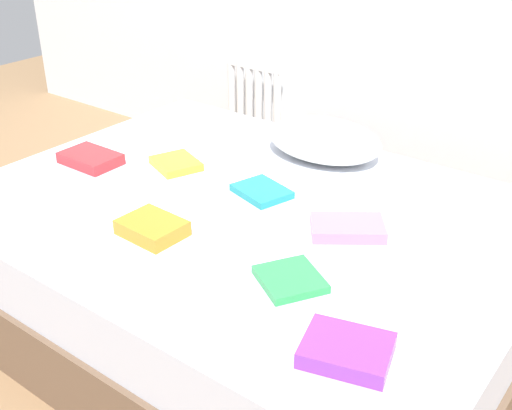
{
  "coord_description": "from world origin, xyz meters",
  "views": [
    {
      "loc": [
        1.22,
        -1.56,
        1.54
      ],
      "look_at": [
        0.0,
        0.05,
        0.48
      ],
      "focal_mm": 44.55,
      "sensor_mm": 36.0,
      "label": 1
    }
  ],
  "objects_px": {
    "bed": "(248,266)",
    "textbook_pink": "(347,228)",
    "textbook_green": "(290,279)",
    "textbook_orange": "(152,228)",
    "textbook_red": "(91,158)",
    "radiator": "(254,107)",
    "textbook_teal": "(262,191)",
    "pillow": "(324,140)",
    "textbook_purple": "(347,350)",
    "textbook_yellow": "(176,164)"
  },
  "relations": [
    {
      "from": "bed",
      "to": "textbook_teal",
      "type": "height_order",
      "value": "textbook_teal"
    },
    {
      "from": "textbook_red",
      "to": "textbook_orange",
      "type": "bearing_deg",
      "value": -22.97
    },
    {
      "from": "textbook_orange",
      "to": "textbook_yellow",
      "type": "bearing_deg",
      "value": 127.81
    },
    {
      "from": "textbook_orange",
      "to": "textbook_green",
      "type": "distance_m",
      "value": 0.51
    },
    {
      "from": "textbook_green",
      "to": "textbook_purple",
      "type": "height_order",
      "value": "textbook_purple"
    },
    {
      "from": "pillow",
      "to": "textbook_red",
      "type": "xyz_separation_m",
      "value": [
        -0.71,
        -0.63,
        -0.05
      ]
    },
    {
      "from": "textbook_orange",
      "to": "textbook_purple",
      "type": "relative_size",
      "value": 0.95
    },
    {
      "from": "bed",
      "to": "textbook_pink",
      "type": "height_order",
      "value": "textbook_pink"
    },
    {
      "from": "pillow",
      "to": "textbook_yellow",
      "type": "xyz_separation_m",
      "value": [
        -0.41,
        -0.44,
        -0.06
      ]
    },
    {
      "from": "textbook_orange",
      "to": "textbook_teal",
      "type": "height_order",
      "value": "textbook_orange"
    },
    {
      "from": "textbook_teal",
      "to": "textbook_red",
      "type": "relative_size",
      "value": 0.84
    },
    {
      "from": "bed",
      "to": "textbook_teal",
      "type": "bearing_deg",
      "value": 96.08
    },
    {
      "from": "pillow",
      "to": "textbook_pink",
      "type": "height_order",
      "value": "pillow"
    },
    {
      "from": "textbook_red",
      "to": "textbook_pink",
      "type": "relative_size",
      "value": 0.99
    },
    {
      "from": "pillow",
      "to": "textbook_green",
      "type": "bearing_deg",
      "value": -64.08
    },
    {
      "from": "textbook_orange",
      "to": "textbook_purple",
      "type": "distance_m",
      "value": 0.81
    },
    {
      "from": "bed",
      "to": "textbook_yellow",
      "type": "relative_size",
      "value": 10.83
    },
    {
      "from": "radiator",
      "to": "textbook_teal",
      "type": "relative_size",
      "value": 2.65
    },
    {
      "from": "pillow",
      "to": "textbook_purple",
      "type": "relative_size",
      "value": 2.32
    },
    {
      "from": "textbook_teal",
      "to": "textbook_red",
      "type": "height_order",
      "value": "textbook_red"
    },
    {
      "from": "textbook_red",
      "to": "textbook_yellow",
      "type": "height_order",
      "value": "textbook_red"
    },
    {
      "from": "textbook_pink",
      "to": "textbook_orange",
      "type": "bearing_deg",
      "value": -178.02
    },
    {
      "from": "bed",
      "to": "pillow",
      "type": "distance_m",
      "value": 0.62
    },
    {
      "from": "textbook_green",
      "to": "textbook_orange",
      "type": "bearing_deg",
      "value": -143.68
    },
    {
      "from": "radiator",
      "to": "textbook_pink",
      "type": "distance_m",
      "value": 1.72
    },
    {
      "from": "textbook_teal",
      "to": "textbook_purple",
      "type": "bearing_deg",
      "value": -23.68
    },
    {
      "from": "radiator",
      "to": "textbook_purple",
      "type": "distance_m",
      "value": 2.3
    },
    {
      "from": "textbook_green",
      "to": "textbook_yellow",
      "type": "xyz_separation_m",
      "value": [
        -0.82,
        0.39,
        0.0
      ]
    },
    {
      "from": "textbook_orange",
      "to": "textbook_yellow",
      "type": "xyz_separation_m",
      "value": [
        -0.31,
        0.43,
        -0.01
      ]
    },
    {
      "from": "bed",
      "to": "textbook_green",
      "type": "relative_size",
      "value": 11.11
    },
    {
      "from": "textbook_pink",
      "to": "radiator",
      "type": "bearing_deg",
      "value": 101.44
    },
    {
      "from": "textbook_red",
      "to": "textbook_purple",
      "type": "height_order",
      "value": "same"
    },
    {
      "from": "textbook_teal",
      "to": "textbook_pink",
      "type": "height_order",
      "value": "textbook_pink"
    },
    {
      "from": "textbook_purple",
      "to": "textbook_teal",
      "type": "bearing_deg",
      "value": 124.07
    },
    {
      "from": "radiator",
      "to": "pillow",
      "type": "height_order",
      "value": "pillow"
    },
    {
      "from": "bed",
      "to": "textbook_pink",
      "type": "xyz_separation_m",
      "value": [
        0.38,
        0.04,
        0.27
      ]
    },
    {
      "from": "pillow",
      "to": "textbook_purple",
      "type": "height_order",
      "value": "pillow"
    },
    {
      "from": "textbook_orange",
      "to": "textbook_red",
      "type": "height_order",
      "value": "textbook_orange"
    },
    {
      "from": "pillow",
      "to": "textbook_yellow",
      "type": "bearing_deg",
      "value": -132.72
    },
    {
      "from": "bed",
      "to": "textbook_red",
      "type": "height_order",
      "value": "textbook_red"
    },
    {
      "from": "bed",
      "to": "textbook_pink",
      "type": "distance_m",
      "value": 0.47
    },
    {
      "from": "textbook_green",
      "to": "textbook_yellow",
      "type": "distance_m",
      "value": 0.9
    },
    {
      "from": "textbook_teal",
      "to": "radiator",
      "type": "bearing_deg",
      "value": 144.92
    },
    {
      "from": "textbook_orange",
      "to": "textbook_teal",
      "type": "relative_size",
      "value": 1.03
    },
    {
      "from": "pillow",
      "to": "textbook_purple",
      "type": "bearing_deg",
      "value": -55.64
    },
    {
      "from": "textbook_purple",
      "to": "bed",
      "type": "bearing_deg",
      "value": 128.79
    },
    {
      "from": "textbook_yellow",
      "to": "textbook_purple",
      "type": "bearing_deg",
      "value": -5.31
    },
    {
      "from": "pillow",
      "to": "textbook_yellow",
      "type": "distance_m",
      "value": 0.61
    },
    {
      "from": "bed",
      "to": "textbook_teal",
      "type": "distance_m",
      "value": 0.28
    },
    {
      "from": "textbook_purple",
      "to": "textbook_green",
      "type": "bearing_deg",
      "value": 132.33
    }
  ]
}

